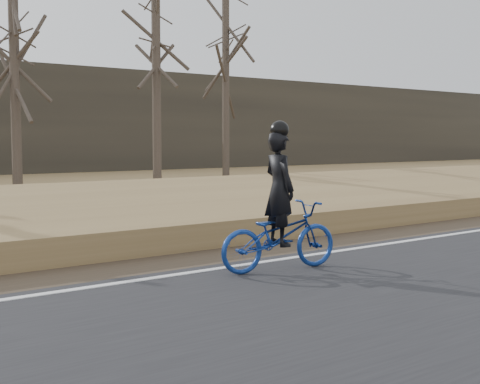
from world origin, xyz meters
TOP-DOWN VIEW (x-y plane):
  - cyclist at (5.27, -0.39)m, footprint 1.90×0.90m
  - bare_tree_center at (7.59, 16.75)m, footprint 0.36×0.36m
  - bare_tree_right at (13.02, 16.03)m, footprint 0.36×0.36m
  - bare_tree_far_right at (18.36, 18.59)m, footprint 0.36×0.36m

SIDE VIEW (x-z plane):
  - cyclist at x=5.27m, z-range -0.33..1.75m
  - bare_tree_right at x=13.02m, z-range 0.00..7.80m
  - bare_tree_center at x=7.59m, z-range 0.00..8.24m
  - bare_tree_far_right at x=18.36m, z-range 0.00..8.87m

